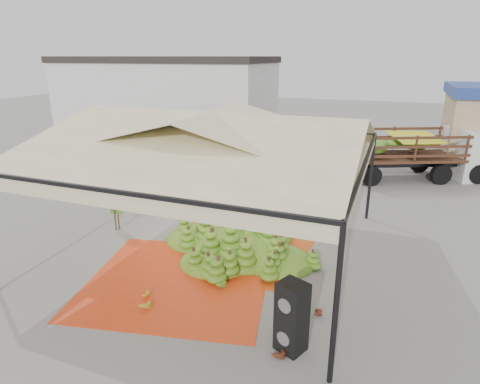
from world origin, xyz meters
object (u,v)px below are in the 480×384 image
at_px(truck_right, 427,148).
at_px(truck_left, 245,140).
at_px(speaker_stack, 292,317).
at_px(banana_heap, 239,235).
at_px(vendor, 268,197).

bearing_deg(truck_right, truck_left, 160.73).
xyz_separation_m(speaker_stack, truck_right, (2.91, 13.53, 0.68)).
height_order(banana_heap, truck_right, truck_right).
distance_m(speaker_stack, vendor, 6.80).
bearing_deg(speaker_stack, vendor, 134.85).
bearing_deg(truck_left, vendor, -42.57).
bearing_deg(truck_right, banana_heap, -142.44).
distance_m(banana_heap, speaker_stack, 4.20).
bearing_deg(banana_heap, speaker_stack, -54.88).
relative_size(vendor, truck_left, 0.23).
bearing_deg(speaker_stack, banana_heap, 148.90).
bearing_deg(speaker_stack, truck_right, 101.65).
bearing_deg(truck_left, speaker_stack, -45.32).
bearing_deg(banana_heap, truck_right, 62.20).
relative_size(banana_heap, vendor, 3.30).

